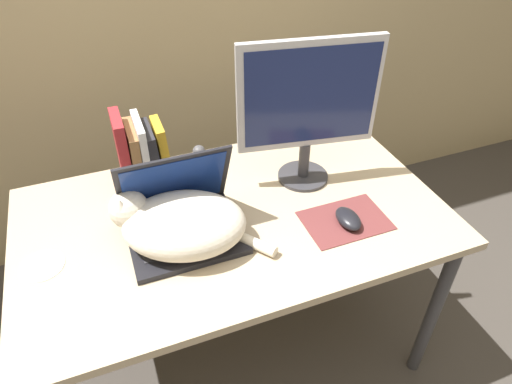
# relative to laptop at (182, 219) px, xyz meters

# --- Properties ---
(desk) EXTENTS (1.31, 0.77, 0.70)m
(desk) POSITION_rel_laptop_xyz_m (0.16, 0.02, -0.12)
(desk) COLOR tan
(desk) RESTS_ON ground_plane
(laptop) EXTENTS (0.32, 0.28, 0.27)m
(laptop) POSITION_rel_laptop_xyz_m (0.00, 0.00, 0.00)
(laptop) COLOR black
(laptop) RESTS_ON desk
(cat) EXTENTS (0.43, 0.35, 0.16)m
(cat) POSITION_rel_laptop_xyz_m (-0.01, -0.04, 0.03)
(cat) COLOR beige
(cat) RESTS_ON desk
(external_monitor) EXTENTS (0.44, 0.17, 0.48)m
(external_monitor) POSITION_rel_laptop_xyz_m (0.45, 0.11, 0.22)
(external_monitor) COLOR #333338
(external_monitor) RESTS_ON desk
(mousepad) EXTENTS (0.26, 0.18, 0.00)m
(mousepad) POSITION_rel_laptop_xyz_m (0.47, -0.13, -0.05)
(mousepad) COLOR brown
(mousepad) RESTS_ON desk
(computer_mouse) EXTENTS (0.06, 0.11, 0.04)m
(computer_mouse) POSITION_rel_laptop_xyz_m (0.47, -0.15, -0.03)
(computer_mouse) COLOR black
(computer_mouse) RESTS_ON mousepad
(book_row) EXTENTS (0.16, 0.16, 0.26)m
(book_row) POSITION_rel_laptop_xyz_m (-0.06, 0.28, 0.06)
(book_row) COLOR maroon
(book_row) RESTS_ON desk
(webcam) EXTENTS (0.05, 0.05, 0.07)m
(webcam) POSITION_rel_laptop_xyz_m (0.14, 0.33, -0.01)
(webcam) COLOR #232328
(webcam) RESTS_ON desk
(cd_disc) EXTENTS (0.12, 0.12, 0.00)m
(cd_disc) POSITION_rel_laptop_xyz_m (-0.40, 0.00, -0.05)
(cd_disc) COLOR silver
(cd_disc) RESTS_ON desk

